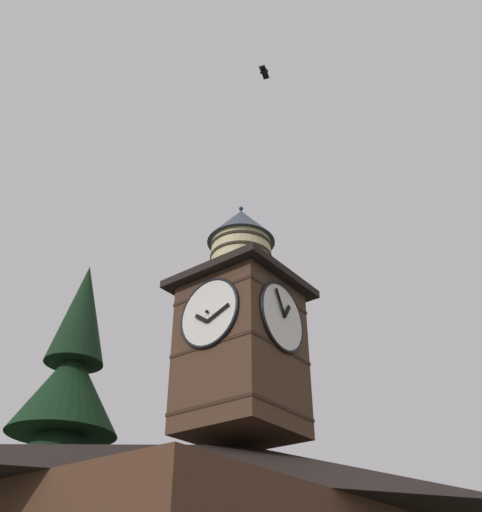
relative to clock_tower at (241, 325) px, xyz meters
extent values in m
pyramid|color=black|center=(-0.65, -0.48, -4.61)|extent=(16.51, 10.60, 2.25)
cube|color=#4C3323|center=(-0.02, -0.02, -1.16)|extent=(3.01, 3.01, 4.63)
cube|color=#352318|center=(-0.02, -0.02, -2.92)|extent=(3.05, 3.05, 0.10)
cube|color=#352318|center=(-0.02, -0.02, -1.19)|extent=(3.05, 3.05, 0.10)
cube|color=#352318|center=(-0.02, -0.02, 0.55)|extent=(3.05, 3.05, 0.10)
cylinder|color=white|center=(-0.02, 1.51, -0.18)|extent=(2.12, 0.10, 2.12)
torus|color=black|center=(-0.02, 1.54, -0.18)|extent=(2.22, 0.10, 2.22)
cube|color=black|center=(-0.17, 1.61, 0.04)|extent=(0.39, 0.04, 0.51)
cube|color=black|center=(0.18, 1.61, 0.20)|extent=(0.47, 0.04, 0.81)
sphere|color=black|center=(-0.02, 1.62, -0.18)|extent=(0.10, 0.10, 0.10)
cylinder|color=white|center=(1.51, -0.02, -0.18)|extent=(0.10, 2.12, 2.12)
torus|color=black|center=(1.54, -0.02, -0.18)|extent=(0.10, 2.22, 2.22)
cube|color=black|center=(1.61, -0.24, -0.34)|extent=(0.04, 0.50, 0.41)
cube|color=black|center=(1.61, 0.38, -0.35)|extent=(0.04, 0.84, 0.40)
sphere|color=black|center=(1.62, -0.02, -0.18)|extent=(0.10, 0.10, 0.10)
cube|color=black|center=(-0.02, -0.02, 1.28)|extent=(3.71, 3.71, 0.25)
cylinder|color=beige|center=(-0.02, -0.02, 2.25)|extent=(2.03, 2.03, 1.69)
cylinder|color=#2D2319|center=(-0.02, -0.02, 1.61)|extent=(2.09, 2.09, 0.10)
cylinder|color=#2D2319|center=(-0.02, -0.02, 2.03)|extent=(2.09, 2.09, 0.10)
cylinder|color=#2D2319|center=(-0.02, -0.02, 2.46)|extent=(2.09, 2.09, 0.10)
cylinder|color=#2D2319|center=(-0.02, -0.02, 2.88)|extent=(2.09, 2.09, 0.10)
cone|color=#384251|center=(-0.02, -0.02, 3.78)|extent=(2.33, 2.33, 1.38)
sphere|color=#2D3847|center=(-0.02, -0.02, 4.58)|extent=(0.16, 0.16, 0.16)
cone|color=black|center=(1.39, -6.42, -3.46)|extent=(5.23, 5.23, 3.41)
cone|color=black|center=(1.39, -6.42, -1.12)|extent=(3.65, 3.65, 3.12)
cone|color=black|center=(1.39, -6.42, 1.82)|extent=(2.08, 2.08, 4.03)
ellipsoid|color=black|center=(2.75, 3.03, 6.97)|extent=(0.23, 0.30, 0.15)
cube|color=black|center=(2.88, 3.07, 6.97)|extent=(0.31, 0.26, 0.09)
cube|color=black|center=(2.62, 2.99, 6.97)|extent=(0.31, 0.26, 0.09)
camera|label=1|loc=(12.70, 9.74, -7.61)|focal=39.46mm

